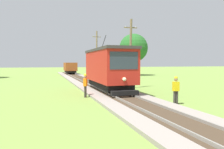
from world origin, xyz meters
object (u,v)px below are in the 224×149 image
object	(u,v)px
freight_car	(70,68)
tree_right_far	(134,48)
utility_pole_mid	(130,53)
red_tram	(108,68)
utility_pole_far	(97,54)
second_worker	(85,84)
track_worker	(176,89)

from	to	relation	value
freight_car	tree_right_far	bearing A→B (deg)	-26.91
freight_car	utility_pole_mid	size ratio (longest dim) A/B	0.74
utility_pole_mid	red_tram	bearing A→B (deg)	-141.63
utility_pole_far	utility_pole_mid	bearing A→B (deg)	-90.00
tree_right_far	second_worker	bearing A→B (deg)	-119.48
freight_car	track_worker	bearing A→B (deg)	-86.17
utility_pole_far	tree_right_far	size ratio (longest dim) A/B	0.92
freight_car	track_worker	size ratio (longest dim) A/B	2.91
track_worker	second_worker	distance (m)	6.67
utility_pole_mid	track_worker	world-z (taller)	utility_pole_mid
red_tram	freight_car	xyz separation A→B (m)	(-0.00, 29.65, -0.64)
red_tram	tree_right_far	world-z (taller)	tree_right_far
track_worker	red_tram	bearing A→B (deg)	26.86
utility_pole_mid	utility_pole_far	size ratio (longest dim) A/B	0.89
tree_right_far	utility_pole_far	bearing A→B (deg)	-146.67
freight_car	utility_pole_mid	world-z (taller)	utility_pole_mid
freight_car	track_worker	world-z (taller)	freight_car
freight_car	utility_pole_mid	xyz separation A→B (m)	(3.01, -27.27, 2.03)
track_worker	utility_pole_mid	bearing A→B (deg)	3.33
freight_car	second_worker	xyz separation A→B (m)	(-2.43, -31.81, -0.57)
freight_car	utility_pole_mid	distance (m)	27.51
utility_pole_far	second_worker	world-z (taller)	utility_pole_far
utility_pole_mid	utility_pole_far	world-z (taller)	utility_pole_far
freight_car	tree_right_far	world-z (taller)	tree_right_far
tree_right_far	freight_car	bearing A→B (deg)	153.09
utility_pole_far	tree_right_far	world-z (taller)	tree_right_far
utility_pole_mid	track_worker	distance (m)	9.48
red_tram	freight_car	world-z (taller)	red_tram
second_worker	tree_right_far	bearing A→B (deg)	-96.52
freight_car	utility_pole_far	distance (m)	12.70
red_tram	utility_pole_mid	distance (m)	4.08
second_worker	tree_right_far	xyz separation A→B (m)	(14.51, 25.68, 4.60)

